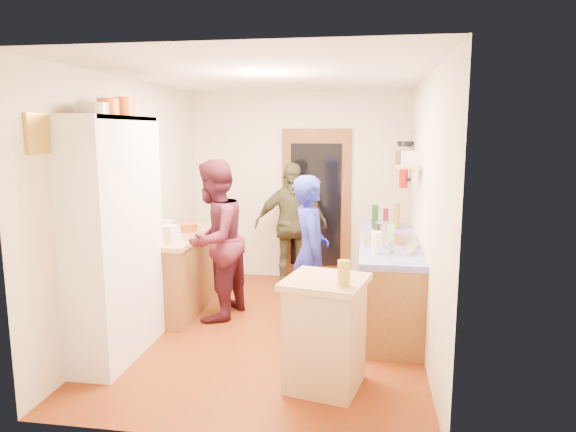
% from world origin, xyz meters
% --- Properties ---
extents(floor, '(3.00, 4.00, 0.02)m').
position_xyz_m(floor, '(0.00, 0.00, -0.01)').
color(floor, maroon).
rests_on(floor, ground).
extents(ceiling, '(3.00, 4.00, 0.02)m').
position_xyz_m(ceiling, '(0.00, 0.00, 2.61)').
color(ceiling, silver).
rests_on(ceiling, ground).
extents(wall_back, '(3.00, 0.02, 2.60)m').
position_xyz_m(wall_back, '(0.00, 2.01, 1.30)').
color(wall_back, beige).
rests_on(wall_back, ground).
extents(wall_front, '(3.00, 0.02, 2.60)m').
position_xyz_m(wall_front, '(0.00, -2.01, 1.30)').
color(wall_front, beige).
rests_on(wall_front, ground).
extents(wall_left, '(0.02, 4.00, 2.60)m').
position_xyz_m(wall_left, '(-1.51, 0.00, 1.30)').
color(wall_left, beige).
rests_on(wall_left, ground).
extents(wall_right, '(0.02, 4.00, 2.60)m').
position_xyz_m(wall_right, '(1.51, 0.00, 1.30)').
color(wall_right, beige).
rests_on(wall_right, ground).
extents(door_frame, '(0.95, 0.06, 2.10)m').
position_xyz_m(door_frame, '(0.25, 1.97, 1.05)').
color(door_frame, brown).
rests_on(door_frame, ground).
extents(door_glass, '(0.70, 0.02, 1.70)m').
position_xyz_m(door_glass, '(0.25, 1.94, 1.05)').
color(door_glass, black).
rests_on(door_glass, door_frame).
extents(hutch_body, '(0.40, 1.20, 2.20)m').
position_xyz_m(hutch_body, '(-1.30, -0.80, 1.10)').
color(hutch_body, white).
rests_on(hutch_body, ground).
extents(hutch_top_shelf, '(0.40, 1.14, 0.04)m').
position_xyz_m(hutch_top_shelf, '(-1.30, -0.80, 2.18)').
color(hutch_top_shelf, white).
rests_on(hutch_top_shelf, hutch_body).
extents(plate_stack, '(0.23, 0.23, 0.10)m').
position_xyz_m(plate_stack, '(-1.30, -1.04, 2.25)').
color(plate_stack, white).
rests_on(plate_stack, hutch_top_shelf).
extents(orange_pot_a, '(0.18, 0.18, 0.15)m').
position_xyz_m(orange_pot_a, '(-1.30, -0.80, 2.27)').
color(orange_pot_a, orange).
rests_on(orange_pot_a, hutch_top_shelf).
extents(orange_pot_b, '(0.20, 0.20, 0.18)m').
position_xyz_m(orange_pot_b, '(-1.30, -0.50, 2.29)').
color(orange_pot_b, orange).
rests_on(orange_pot_b, hutch_top_shelf).
extents(left_counter_base, '(0.60, 1.40, 0.85)m').
position_xyz_m(left_counter_base, '(-1.20, 0.45, 0.42)').
color(left_counter_base, olive).
rests_on(left_counter_base, ground).
extents(left_counter_top, '(0.64, 1.44, 0.05)m').
position_xyz_m(left_counter_top, '(-1.20, 0.45, 0.88)').
color(left_counter_top, tan).
rests_on(left_counter_top, left_counter_base).
extents(toaster, '(0.27, 0.22, 0.18)m').
position_xyz_m(toaster, '(-1.15, 0.04, 0.99)').
color(toaster, white).
rests_on(toaster, left_counter_top).
extents(kettle, '(0.19, 0.19, 0.18)m').
position_xyz_m(kettle, '(-1.25, 0.28, 0.99)').
color(kettle, white).
rests_on(kettle, left_counter_top).
extents(orange_bowl, '(0.27, 0.27, 0.09)m').
position_xyz_m(orange_bowl, '(-1.12, 0.60, 0.95)').
color(orange_bowl, orange).
rests_on(orange_bowl, left_counter_top).
extents(chopping_board, '(0.34, 0.27, 0.02)m').
position_xyz_m(chopping_board, '(-1.18, 0.96, 0.91)').
color(chopping_board, tan).
rests_on(chopping_board, left_counter_top).
extents(right_counter_base, '(0.60, 2.20, 0.84)m').
position_xyz_m(right_counter_base, '(1.20, 0.50, 0.42)').
color(right_counter_base, olive).
rests_on(right_counter_base, ground).
extents(right_counter_top, '(0.62, 2.22, 0.06)m').
position_xyz_m(right_counter_top, '(1.20, 0.50, 0.87)').
color(right_counter_top, '#0E0AA6').
rests_on(right_counter_top, right_counter_base).
extents(hob, '(0.55, 0.58, 0.04)m').
position_xyz_m(hob, '(1.20, 0.32, 0.92)').
color(hob, silver).
rests_on(hob, right_counter_top).
extents(pot_on_hob, '(0.22, 0.22, 0.14)m').
position_xyz_m(pot_on_hob, '(1.15, 0.52, 1.01)').
color(pot_on_hob, silver).
rests_on(pot_on_hob, hob).
extents(bottle_a, '(0.09, 0.09, 0.29)m').
position_xyz_m(bottle_a, '(1.05, 1.14, 1.04)').
color(bottle_a, '#143F14').
rests_on(bottle_a, right_counter_top).
extents(bottle_b, '(0.08, 0.08, 0.25)m').
position_xyz_m(bottle_b, '(1.18, 1.15, 1.02)').
color(bottle_b, '#591419').
rests_on(bottle_b, right_counter_top).
extents(bottle_c, '(0.09, 0.09, 0.31)m').
position_xyz_m(bottle_c, '(1.31, 1.16, 1.06)').
color(bottle_c, olive).
rests_on(bottle_c, right_counter_top).
extents(paper_towel, '(0.11, 0.11, 0.22)m').
position_xyz_m(paper_towel, '(1.05, -0.19, 1.01)').
color(paper_towel, white).
rests_on(paper_towel, right_counter_top).
extents(mixing_bowl, '(0.29, 0.29, 0.10)m').
position_xyz_m(mixing_bowl, '(1.30, -0.11, 0.95)').
color(mixing_bowl, silver).
rests_on(mixing_bowl, right_counter_top).
extents(island_base, '(0.66, 0.66, 0.86)m').
position_xyz_m(island_base, '(0.64, -1.14, 0.43)').
color(island_base, tan).
rests_on(island_base, ground).
extents(island_top, '(0.74, 0.74, 0.05)m').
position_xyz_m(island_top, '(0.64, -1.14, 0.89)').
color(island_top, tan).
rests_on(island_top, island_base).
extents(cutting_board, '(0.40, 0.35, 0.02)m').
position_xyz_m(cutting_board, '(0.60, -1.08, 0.90)').
color(cutting_board, white).
rests_on(cutting_board, island_top).
extents(oil_jar, '(0.12, 0.12, 0.19)m').
position_xyz_m(oil_jar, '(0.79, -1.29, 1.01)').
color(oil_jar, '#AD9E2D').
rests_on(oil_jar, island_top).
extents(pan_rail, '(0.02, 0.65, 0.02)m').
position_xyz_m(pan_rail, '(1.46, 1.52, 2.05)').
color(pan_rail, silver).
rests_on(pan_rail, wall_right).
extents(pan_hang_a, '(0.18, 0.18, 0.05)m').
position_xyz_m(pan_hang_a, '(1.40, 1.35, 1.92)').
color(pan_hang_a, black).
rests_on(pan_hang_a, pan_rail).
extents(pan_hang_b, '(0.16, 0.16, 0.05)m').
position_xyz_m(pan_hang_b, '(1.40, 1.55, 1.90)').
color(pan_hang_b, black).
rests_on(pan_hang_b, pan_rail).
extents(pan_hang_c, '(0.17, 0.17, 0.05)m').
position_xyz_m(pan_hang_c, '(1.40, 1.75, 1.91)').
color(pan_hang_c, black).
rests_on(pan_hang_c, pan_rail).
extents(wall_shelf, '(0.26, 0.42, 0.03)m').
position_xyz_m(wall_shelf, '(1.37, 0.45, 1.70)').
color(wall_shelf, tan).
rests_on(wall_shelf, wall_right).
extents(radio, '(0.26, 0.33, 0.15)m').
position_xyz_m(radio, '(1.37, 0.45, 1.79)').
color(radio, silver).
rests_on(radio, wall_shelf).
extents(ext_bracket, '(0.06, 0.10, 0.04)m').
position_xyz_m(ext_bracket, '(1.47, 1.70, 1.45)').
color(ext_bracket, black).
rests_on(ext_bracket, wall_right).
extents(fire_extinguisher, '(0.11, 0.11, 0.32)m').
position_xyz_m(fire_extinguisher, '(1.41, 1.70, 1.50)').
color(fire_extinguisher, red).
rests_on(fire_extinguisher, wall_right).
extents(picture_frame, '(0.03, 0.25, 0.30)m').
position_xyz_m(picture_frame, '(-1.48, -1.55, 2.05)').
color(picture_frame, gold).
rests_on(picture_frame, wall_left).
extents(person_hob, '(0.51, 0.66, 1.62)m').
position_xyz_m(person_hob, '(0.41, 0.11, 0.81)').
color(person_hob, '#1F269A').
rests_on(person_hob, ground).
extents(person_left, '(0.84, 0.98, 1.77)m').
position_xyz_m(person_left, '(-0.66, 0.29, 0.88)').
color(person_left, '#441624').
rests_on(person_left, ground).
extents(person_back, '(1.05, 0.67, 1.66)m').
position_xyz_m(person_back, '(-0.03, 1.57, 0.83)').
color(person_back, '#3E3F27').
rests_on(person_back, ground).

